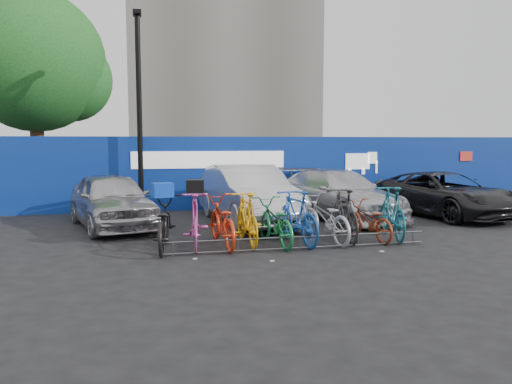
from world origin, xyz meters
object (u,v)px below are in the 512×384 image
object	(u,v)px
bike_4	(274,222)
bike_6	(325,218)
bike_2	(221,221)
bike_rack	(300,242)
bike_8	(368,221)
car_0	(112,200)
bike_1	(195,220)
bike_9	(392,212)
bike_7	(344,214)
car_2	(338,194)
lamppost	(139,107)
bike_3	(247,218)
car_1	(248,194)
car_3	(444,194)
tree	(41,66)
bike_0	(163,224)
bike_5	(297,217)

from	to	relation	value
bike_4	bike_6	bearing A→B (deg)	178.09
bike_2	bike_6	size ratio (longest dim) A/B	1.02
bike_rack	bike_8	distance (m)	1.98
car_0	bike_1	size ratio (longest dim) A/B	2.15
bike_9	bike_7	bearing A→B (deg)	10.33
car_2	lamppost	bearing A→B (deg)	143.99
bike_7	bike_8	size ratio (longest dim) A/B	1.16
bike_rack	bike_3	size ratio (longest dim) A/B	2.90
car_1	car_2	distance (m)	2.75
car_1	bike_rack	bearing A→B (deg)	-91.64
lamppost	car_3	bearing A→B (deg)	-15.11
tree	bike_1	distance (m)	11.87
bike_9	bike_8	bearing A→B (deg)	16.32
car_2	bike_0	bearing A→B (deg)	-163.16
tree	bike_7	distance (m)	13.53
bike_rack	bike_3	world-z (taller)	bike_3
bike_9	bike_3	bearing A→B (deg)	11.68
bike_rack	bike_8	world-z (taller)	bike_8
bike_5	bike_7	distance (m)	1.18
bike_5	bike_9	size ratio (longest dim) A/B	0.97
bike_7	bike_1	bearing A→B (deg)	6.05
bike_1	bike_9	world-z (taller)	bike_9
bike_2	bike_6	xyz separation A→B (m)	(2.33, -0.02, -0.01)
bike_3	bike_6	size ratio (longest dim) A/B	0.95
car_3	bike_3	distance (m)	7.24
tree	bike_rack	distance (m)	13.55
bike_6	tree	bearing A→B (deg)	-62.08
bike_rack	bike_4	xyz separation A→B (m)	(-0.39, 0.59, 0.35)
tree	bike_7	size ratio (longest dim) A/B	3.90
tree	bike_1	xyz separation A→B (m)	(4.69, -9.94, -4.48)
lamppost	car_1	size ratio (longest dim) A/B	1.27
bike_3	bike_4	world-z (taller)	bike_3
bike_6	bike_1	bearing A→B (deg)	-9.90
bike_1	bike_3	xyz separation A→B (m)	(1.12, 0.04, -0.01)
bike_5	bike_8	distance (m)	1.73
lamppost	bike_2	size ratio (longest dim) A/B	2.94
tree	bike_rack	bearing A→B (deg)	-57.55
bike_0	bike_4	bearing A→B (deg)	-175.02
car_2	bike_6	xyz separation A→B (m)	(-1.60, -3.19, -0.17)
bike_6	car_0	bearing A→B (deg)	-41.85
lamppost	car_3	size ratio (longest dim) A/B	1.28
car_0	car_3	bearing A→B (deg)	-16.30
car_0	car_1	bearing A→B (deg)	-16.96
lamppost	bike_4	world-z (taller)	lamppost
car_3	bike_4	world-z (taller)	car_3
bike_2	bike_7	size ratio (longest dim) A/B	1.04
bike_6	bike_7	world-z (taller)	bike_7
bike_1	bike_5	distance (m)	2.21
car_1	bike_8	bearing A→B (deg)	-60.72
bike_rack	car_3	world-z (taller)	car_3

